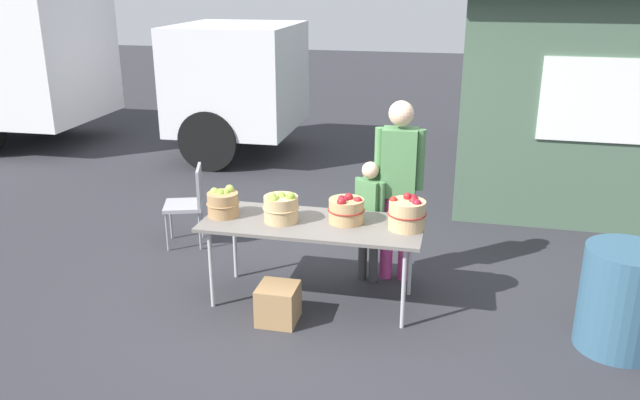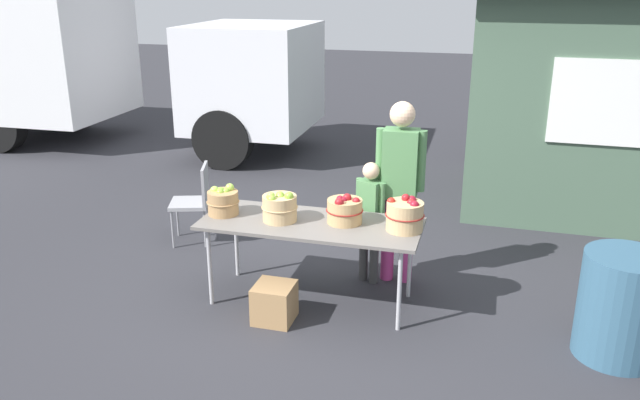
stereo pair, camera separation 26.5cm
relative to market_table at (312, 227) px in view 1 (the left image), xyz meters
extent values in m
plane|color=#2D2D33|center=(0.00, 0.00, -0.71)|extent=(40.00, 40.00, 0.00)
cube|color=slate|center=(0.00, 0.00, 0.03)|extent=(1.90, 0.76, 0.03)
cylinder|color=#B2B2B7|center=(-0.83, -0.30, -0.35)|extent=(0.04, 0.04, 0.72)
cylinder|color=#B2B2B7|center=(0.83, -0.30, -0.35)|extent=(0.04, 0.04, 0.72)
cylinder|color=#B2B2B7|center=(-0.83, 0.30, -0.35)|extent=(0.04, 0.04, 0.72)
cylinder|color=#B2B2B7|center=(0.83, 0.30, -0.35)|extent=(0.04, 0.04, 0.72)
cylinder|color=#A87F51|center=(-0.80, -0.02, 0.15)|extent=(0.27, 0.27, 0.21)
torus|color=#A87F51|center=(-0.80, -0.02, 0.16)|extent=(0.29, 0.29, 0.01)
sphere|color=#8CB738|center=(-0.82, -0.04, 0.25)|extent=(0.07, 0.07, 0.07)
sphere|color=#9EC647|center=(-0.76, 0.05, 0.27)|extent=(0.08, 0.08, 0.08)
sphere|color=#9EC647|center=(-0.88, 0.00, 0.25)|extent=(0.08, 0.08, 0.08)
sphere|color=#7AA833|center=(-0.82, -0.02, 0.26)|extent=(0.08, 0.08, 0.08)
sphere|color=#8CB738|center=(-0.78, 0.00, 0.25)|extent=(0.07, 0.07, 0.07)
cylinder|color=tan|center=(-0.27, -0.03, 0.16)|extent=(0.30, 0.30, 0.23)
torus|color=tan|center=(-0.27, -0.03, 0.17)|extent=(0.32, 0.32, 0.01)
sphere|color=#7AA833|center=(-0.33, -0.09, 0.27)|extent=(0.07, 0.07, 0.07)
sphere|color=#9EC647|center=(-0.26, -0.04, 0.26)|extent=(0.07, 0.07, 0.07)
sphere|color=#7AA833|center=(-0.17, -0.06, 0.28)|extent=(0.08, 0.08, 0.08)
sphere|color=#9EC647|center=(-0.32, -0.10, 0.29)|extent=(0.07, 0.07, 0.07)
sphere|color=#8CB738|center=(-0.31, -0.13, 0.26)|extent=(0.08, 0.08, 0.08)
sphere|color=#8CB738|center=(-0.27, -0.03, 0.27)|extent=(0.07, 0.07, 0.07)
cylinder|color=tan|center=(0.28, 0.07, 0.15)|extent=(0.30, 0.30, 0.21)
torus|color=maroon|center=(0.28, 0.07, 0.16)|extent=(0.32, 0.32, 0.01)
sphere|color=maroon|center=(0.24, 0.05, 0.26)|extent=(0.06, 0.06, 0.06)
sphere|color=maroon|center=(0.26, -0.03, 0.26)|extent=(0.08, 0.08, 0.08)
sphere|color=maroon|center=(0.30, 0.09, 0.26)|extent=(0.08, 0.08, 0.08)
sphere|color=maroon|center=(0.38, 0.06, 0.25)|extent=(0.07, 0.07, 0.07)
sphere|color=maroon|center=(0.27, 0.06, 0.24)|extent=(0.08, 0.08, 0.08)
cylinder|color=tan|center=(0.80, 0.03, 0.17)|extent=(0.31, 0.31, 0.24)
torus|color=maroon|center=(0.80, 0.03, 0.18)|extent=(0.33, 0.33, 0.01)
sphere|color=maroon|center=(0.79, 0.10, 0.30)|extent=(0.07, 0.07, 0.07)
sphere|color=#B22319|center=(0.68, 0.03, 0.29)|extent=(0.07, 0.07, 0.07)
sphere|color=maroon|center=(0.85, 0.04, 0.28)|extent=(0.08, 0.08, 0.08)
sphere|color=maroon|center=(0.88, -0.01, 0.28)|extent=(0.08, 0.08, 0.08)
sphere|color=maroon|center=(0.84, 0.11, 0.28)|extent=(0.08, 0.08, 0.08)
cylinder|color=#CC3F8C|center=(0.75, 0.62, -0.29)|extent=(0.12, 0.12, 0.84)
cylinder|color=#CC3F8C|center=(0.58, 0.62, -0.29)|extent=(0.12, 0.12, 0.84)
cube|color=#4C7F4C|center=(0.66, 0.62, 0.45)|extent=(0.32, 0.23, 0.63)
sphere|color=beige|center=(0.66, 0.62, 0.90)|extent=(0.23, 0.23, 0.23)
cylinder|color=#4C7F4C|center=(0.85, 0.62, 0.48)|extent=(0.09, 0.09, 0.56)
cylinder|color=#4C7F4C|center=(0.48, 0.61, 0.48)|extent=(0.09, 0.09, 0.56)
cylinder|color=#3F3F3F|center=(0.47, 0.49, -0.42)|extent=(0.08, 0.08, 0.57)
cylinder|color=#3F3F3F|center=(0.36, 0.54, -0.42)|extent=(0.08, 0.08, 0.57)
cube|color=#4C7F4C|center=(0.42, 0.51, 0.08)|extent=(0.26, 0.23, 0.43)
sphere|color=beige|center=(0.42, 0.51, 0.39)|extent=(0.15, 0.15, 0.15)
cylinder|color=#4C7F4C|center=(0.53, 0.47, 0.11)|extent=(0.06, 0.06, 0.38)
cylinder|color=#4C7F4C|center=(0.30, 0.56, 0.11)|extent=(0.06, 0.06, 0.38)
cube|color=silver|center=(-2.29, 4.63, 0.54)|extent=(1.84, 2.13, 1.60)
cube|color=black|center=(-1.44, 4.65, 0.86)|extent=(0.07, 1.76, 0.80)
cylinder|color=black|center=(-2.47, 5.58, -0.26)|extent=(0.90, 0.30, 0.90)
cylinder|color=black|center=(-2.44, 3.68, -0.26)|extent=(0.90, 0.30, 0.90)
cylinder|color=black|center=(-6.41, 5.51, -0.26)|extent=(0.90, 0.30, 0.90)
cube|color=#47604C|center=(2.68, 3.47, 0.59)|extent=(3.04, 2.45, 2.60)
cube|color=white|center=(2.69, 2.26, 0.79)|extent=(1.40, 0.06, 0.90)
cube|color=#99999E|center=(-1.64, 0.95, -0.27)|extent=(0.51, 0.51, 0.04)
cube|color=#99999E|center=(-1.47, 1.01, -0.05)|extent=(0.16, 0.39, 0.40)
cylinder|color=gray|center=(-1.85, 1.06, -0.50)|extent=(0.02, 0.02, 0.42)
cylinder|color=gray|center=(-1.74, 0.74, -0.50)|extent=(0.02, 0.02, 0.42)
cylinder|color=gray|center=(-1.53, 1.17, -0.50)|extent=(0.02, 0.02, 0.42)
cylinder|color=gray|center=(-1.42, 0.84, -0.50)|extent=(0.02, 0.02, 0.42)
cylinder|color=#335972|center=(2.49, -0.22, -0.29)|extent=(0.63, 0.63, 0.83)
cube|color=#A87F51|center=(-0.20, -0.42, -0.54)|extent=(0.32, 0.32, 0.32)
camera|label=1|loc=(1.20, -5.02, 2.05)|focal=36.17mm
camera|label=2|loc=(1.45, -4.96, 2.05)|focal=36.17mm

